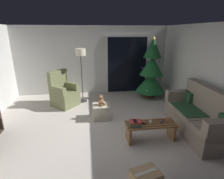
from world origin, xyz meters
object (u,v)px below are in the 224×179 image
(book_stack, at_px, (136,123))
(ottoman, at_px, (101,112))
(coffee_table, at_px, (151,129))
(remote_graphite, at_px, (162,121))
(remote_black, at_px, (143,123))
(couch, at_px, (199,117))
(cell_phone, at_px, (135,121))
(floor_lamp, at_px, (81,57))
(armchair, at_px, (64,93))
(teddy_bear_chestnut, at_px, (101,101))
(christmas_tree, at_px, (151,71))
(remote_silver, at_px, (150,122))

(book_stack, xyz_separation_m, ottoman, (-0.63, 1.24, -0.27))
(coffee_table, relative_size, remote_graphite, 7.05)
(ottoman, bearing_deg, remote_graphite, -42.11)
(remote_black, bearing_deg, remote_graphite, -40.14)
(remote_graphite, bearing_deg, couch, 51.01)
(coffee_table, bearing_deg, cell_phone, -168.62)
(floor_lamp, bearing_deg, armchair, -156.01)
(coffee_table, xyz_separation_m, teddy_bear_chestnut, (-0.99, 1.15, 0.25))
(cell_phone, xyz_separation_m, teddy_bear_chestnut, (-0.61, 1.23, -0.01))
(coffee_table, height_order, book_stack, book_stack)
(coffee_table, xyz_separation_m, floor_lamp, (-1.51, 2.50, 1.24))
(christmas_tree, bearing_deg, remote_graphite, -104.20)
(remote_silver, bearing_deg, floor_lamp, 144.30)
(couch, bearing_deg, armchair, 147.70)
(remote_silver, distance_m, teddy_bear_chestnut, 1.49)
(remote_graphite, xyz_separation_m, floor_lamp, (-1.77, 2.48, 1.09))
(coffee_table, bearing_deg, couch, 6.67)
(couch, height_order, remote_silver, couch)
(couch, height_order, book_stack, couch)
(christmas_tree, distance_m, floor_lamp, 2.49)
(coffee_table, distance_m, book_stack, 0.42)
(remote_graphite, height_order, floor_lamp, floor_lamp)
(remote_black, relative_size, armchair, 0.14)
(armchair, bearing_deg, ottoman, -44.36)
(christmas_tree, relative_size, floor_lamp, 1.21)
(ottoman, bearing_deg, cell_phone, -63.59)
(couch, height_order, coffee_table, couch)
(cell_phone, bearing_deg, couch, 5.85)
(couch, bearing_deg, remote_silver, -175.42)
(remote_silver, relative_size, floor_lamp, 0.09)
(cell_phone, height_order, ottoman, cell_phone)
(remote_black, distance_m, teddy_bear_chestnut, 1.39)
(ottoman, bearing_deg, christmas_tree, 36.82)
(book_stack, distance_m, cell_phone, 0.06)
(remote_graphite, relative_size, ottoman, 0.35)
(couch, distance_m, armchair, 3.92)
(ottoman, height_order, teddy_bear_chestnut, teddy_bear_chestnut)
(remote_graphite, relative_size, teddy_bear_chestnut, 0.55)
(remote_black, relative_size, teddy_bear_chestnut, 0.55)
(coffee_table, relative_size, ottoman, 2.50)
(coffee_table, relative_size, cell_phone, 7.64)
(cell_phone, bearing_deg, remote_silver, 15.68)
(floor_lamp, distance_m, ottoman, 1.94)
(remote_silver, distance_m, cell_phone, 0.42)
(armchair, distance_m, floor_lamp, 1.28)
(coffee_table, distance_m, teddy_bear_chestnut, 1.54)
(ottoman, bearing_deg, couch, -24.70)
(cell_phone, height_order, floor_lamp, floor_lamp)
(remote_silver, xyz_separation_m, remote_black, (-0.18, -0.02, 0.00))
(remote_silver, bearing_deg, remote_graphite, 17.27)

